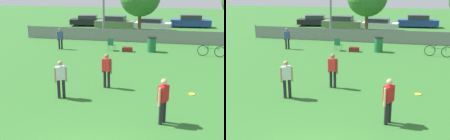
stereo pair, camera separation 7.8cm
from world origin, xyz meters
TOP-DOWN VIEW (x-y plane):
  - fence_backline at (0.00, 18.00)m, footprint 22.53×0.07m
  - player_receiver_white at (-2.51, 4.82)m, footprint 0.47×0.38m
  - player_defender_red at (-0.93, 6.46)m, footprint 0.52×0.30m
  - player_thrower_red at (1.77, 3.40)m, footprint 0.38×0.47m
  - spectator_in_blue at (-6.37, 13.95)m, footprint 0.50×0.30m
  - frisbee_disc at (2.92, 6.47)m, footprint 0.27×0.27m
  - folding_chair_sideline at (-2.49, 14.19)m, footprint 0.52×0.52m
  - bicycle_sideline at (4.51, 14.01)m, footprint 1.82×0.45m
  - trash_bin at (0.43, 14.56)m, footprint 0.65×0.65m
  - gear_bag_sideline at (-1.30, 14.22)m, footprint 0.72×0.39m
  - parked_car_dark at (-8.35, 27.20)m, footprint 4.43×2.53m
  - parked_car_olive at (-4.58, 25.27)m, footprint 4.42×1.99m
  - parked_car_white at (-0.52, 25.26)m, footprint 4.28×2.05m
  - parked_car_blue at (3.68, 28.63)m, footprint 4.63×2.00m

SIDE VIEW (x-z plane):
  - frisbee_disc at x=2.92m, z-range 0.00..0.03m
  - gear_bag_sideline at x=-1.30m, z-range -0.01..0.34m
  - bicycle_sideline at x=4.51m, z-range -0.01..0.77m
  - folding_chair_sideline at x=-2.49m, z-range 0.06..1.02m
  - fence_backline at x=0.00m, z-range -0.05..1.16m
  - trash_bin at x=0.43m, z-range 0.00..1.10m
  - parked_car_white at x=-0.52m, z-range 0.00..1.29m
  - parked_car_dark at x=-8.35m, z-range 0.01..1.30m
  - parked_car_blue at x=3.68m, z-range -0.04..1.40m
  - parked_car_olive at x=-4.58m, z-range -0.02..1.45m
  - spectator_in_blue at x=-6.37m, z-range 0.11..1.71m
  - player_receiver_white at x=-2.51m, z-range 0.11..1.74m
  - player_defender_red at x=-0.93m, z-range 0.11..1.74m
  - player_thrower_red at x=1.77m, z-range 0.11..1.74m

